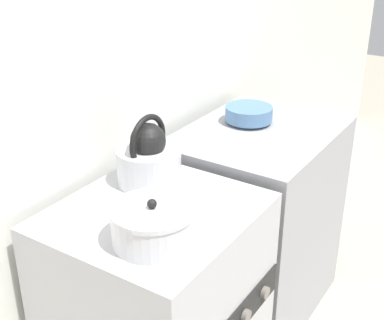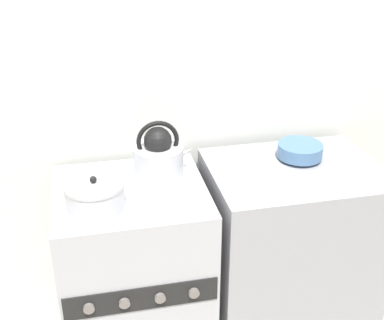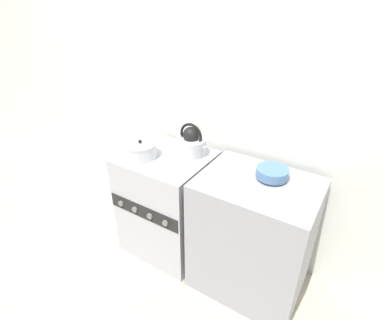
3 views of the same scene
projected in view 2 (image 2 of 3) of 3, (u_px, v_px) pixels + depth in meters
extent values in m
cube|color=silver|center=(116.00, 78.00, 2.38)|extent=(7.00, 0.06, 2.50)
cube|color=#B2B2B7|center=(134.00, 274.00, 2.43)|extent=(0.64, 0.58, 0.87)
cube|color=black|center=(142.00, 299.00, 2.12)|extent=(0.62, 0.01, 0.11)
cylinder|color=slate|center=(89.00, 309.00, 2.07)|extent=(0.04, 0.02, 0.04)
cylinder|color=slate|center=(125.00, 303.00, 2.10)|extent=(0.04, 0.02, 0.04)
cylinder|color=slate|center=(160.00, 298.00, 2.13)|extent=(0.04, 0.02, 0.04)
cylinder|color=slate|center=(194.00, 293.00, 2.15)|extent=(0.04, 0.02, 0.04)
cube|color=#99999E|center=(288.00, 251.00, 2.56)|extent=(0.76, 0.58, 0.90)
cylinder|color=silver|center=(158.00, 160.00, 2.34)|extent=(0.22, 0.22, 0.13)
sphere|color=black|center=(158.00, 141.00, 2.30)|extent=(0.12, 0.12, 0.12)
torus|color=black|center=(158.00, 141.00, 2.30)|extent=(0.19, 0.02, 0.19)
cone|color=silver|center=(182.00, 154.00, 2.36)|extent=(0.11, 0.05, 0.09)
cylinder|color=silver|center=(95.00, 197.00, 2.09)|extent=(0.23, 0.23, 0.10)
cylinder|color=silver|center=(94.00, 184.00, 2.07)|extent=(0.24, 0.24, 0.01)
sphere|color=black|center=(93.00, 179.00, 2.06)|extent=(0.03, 0.03, 0.03)
cylinder|color=#4C729E|center=(299.00, 158.00, 2.44)|extent=(0.09, 0.09, 0.01)
cylinder|color=#4C729E|center=(300.00, 150.00, 2.42)|extent=(0.20, 0.20, 0.06)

